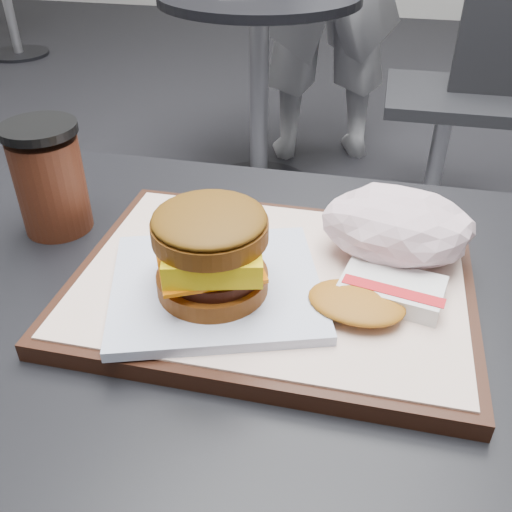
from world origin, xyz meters
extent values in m
cube|color=black|center=(0.00, 0.00, 0.75)|extent=(0.80, 0.60, 0.04)
cube|color=black|center=(0.02, 0.04, 0.78)|extent=(0.38, 0.28, 0.02)
cube|color=silver|center=(0.02, 0.04, 0.79)|extent=(0.36, 0.26, 0.00)
cube|color=white|center=(-0.03, 0.00, 0.80)|extent=(0.23, 0.22, 0.01)
cylinder|color=brown|center=(-0.03, -0.01, 0.81)|extent=(0.13, 0.13, 0.02)
cylinder|color=black|center=(-0.03, -0.01, 0.82)|extent=(0.11, 0.11, 0.01)
cube|color=orange|center=(-0.03, -0.01, 0.83)|extent=(0.12, 0.12, 0.00)
cube|color=yellow|center=(-0.03, -0.01, 0.84)|extent=(0.10, 0.10, 0.02)
cylinder|color=brown|center=(-0.03, -0.01, 0.86)|extent=(0.13, 0.13, 0.02)
ellipsoid|color=brown|center=(-0.03, -0.01, 0.87)|extent=(0.12, 0.12, 0.02)
cube|color=silver|center=(0.13, 0.03, 0.80)|extent=(0.10, 0.07, 0.02)
cube|color=red|center=(0.13, 0.01, 0.81)|extent=(0.09, 0.03, 0.00)
ellipsoid|color=#AF6D1C|center=(0.10, 0.00, 0.80)|extent=(0.09, 0.07, 0.01)
cylinder|color=#431C10|center=(-0.25, 0.10, 0.82)|extent=(0.08, 0.08, 0.11)
cylinder|color=black|center=(-0.25, 0.10, 0.89)|extent=(0.08, 0.08, 0.01)
cylinder|color=black|center=(-0.35, 1.65, 0.01)|extent=(0.44, 0.44, 0.02)
cylinder|color=#A5A5AA|center=(-0.35, 1.65, 0.37)|extent=(0.07, 0.07, 0.70)
cylinder|color=#B1B1B6|center=(0.32, 1.59, 0.22)|extent=(0.06, 0.06, 0.44)
cube|color=black|center=(0.32, 1.59, 0.46)|extent=(0.42, 0.42, 0.04)
cylinder|color=black|center=(-2.40, 3.20, 0.01)|extent=(0.40, 0.40, 0.02)
camera|label=1|loc=(0.10, -0.40, 1.12)|focal=40.00mm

